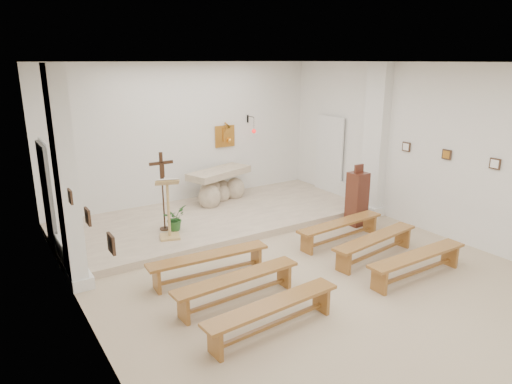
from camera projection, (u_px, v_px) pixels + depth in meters
ground at (316, 280)px, 7.61m from camera, size 7.00×10.00×0.00m
wall_left at (90, 219)px, 5.31m from camera, size 0.02×10.00×3.50m
wall_right at (456, 155)px, 8.93m from camera, size 0.02×10.00×3.50m
wall_back at (187, 136)px, 11.15m from camera, size 7.00×0.02×3.50m
ceiling at (324, 63)px, 6.64m from camera, size 7.00×10.00×0.02m
sanctuary_platform at (217, 217)px, 10.42m from camera, size 6.98×3.00×0.15m
pilaster_left at (66, 181)px, 6.99m from camera, size 0.26×0.55×3.50m
pilaster_right at (375, 141)px, 10.49m from camera, size 0.26×0.55×3.50m
gold_wall_relief at (225, 136)px, 11.70m from camera, size 0.55×0.04×0.55m
sanctuary_lamp at (253, 129)px, 11.82m from camera, size 0.11×0.36×0.44m
station_frame_left_front at (111, 244)px, 4.68m from camera, size 0.03×0.20×0.20m
station_frame_left_mid at (88, 217)px, 5.49m from camera, size 0.03×0.20×0.20m
station_frame_left_rear at (70, 196)px, 6.30m from camera, size 0.03×0.20×0.20m
station_frame_right_front at (495, 164)px, 8.28m from camera, size 0.03×0.20×0.20m
station_frame_right_mid at (447, 154)px, 9.09m from camera, size 0.03×0.20×0.20m
station_frame_right_rear at (406, 147)px, 9.90m from camera, size 0.03×0.20×0.20m
radiator_left at (64, 255)px, 7.93m from camera, size 0.10×0.85×0.52m
radiator_right at (352, 194)px, 11.49m from camera, size 0.10×0.85×0.52m
altar at (219, 188)px, 11.31m from camera, size 1.81×1.17×0.87m
lectern at (168, 208)px, 8.84m from camera, size 0.53×0.48×1.26m
crucifix_stand at (163, 186)px, 9.21m from camera, size 0.49×0.21×1.63m
potted_plant at (174, 218)px, 9.37m from camera, size 0.60×0.58×0.51m
donation_pedestal at (357, 198)px, 10.02m from camera, size 0.38×0.38×1.37m
bench_left_front at (209, 260)px, 7.57m from camera, size 2.10×0.47×0.44m
bench_right_front at (340, 227)px, 9.10m from camera, size 2.10×0.47×0.44m
bench_left_second at (237, 283)px, 6.82m from camera, size 2.09×0.42×0.44m
bench_right_second at (375, 242)px, 8.34m from camera, size 2.11×0.60×0.44m
bench_left_third at (273, 310)px, 6.07m from camera, size 2.10×0.46×0.44m
bench_right_third at (417, 260)px, 7.59m from camera, size 2.08×0.33×0.44m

